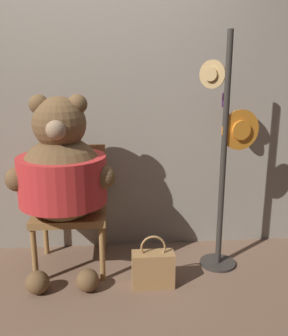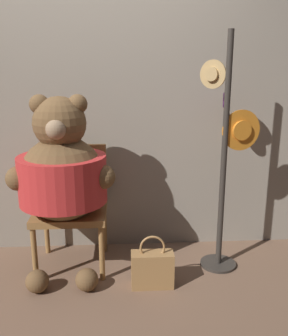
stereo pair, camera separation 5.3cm
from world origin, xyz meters
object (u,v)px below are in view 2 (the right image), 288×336
at_px(chair, 72,201).
at_px(hat_display_rack, 226,154).
at_px(teddy_bear, 62,173).
at_px(handbag_on_ground, 152,268).

distance_m(chair, hat_display_rack, 1.23).
height_order(teddy_bear, handbag_on_ground, teddy_bear).
bearing_deg(handbag_on_ground, hat_display_rack, 28.00).
distance_m(teddy_bear, hat_display_rack, 1.21).
bearing_deg(chair, teddy_bear, -101.11).
bearing_deg(teddy_bear, hat_display_rack, 2.61).
relative_size(chair, hat_display_rack, 0.52).
bearing_deg(chair, hat_display_rack, -5.45).
distance_m(hat_display_rack, handbag_on_ground, 0.99).
xyz_separation_m(hat_display_rack, handbag_on_ground, (-0.57, -0.30, -0.76)).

